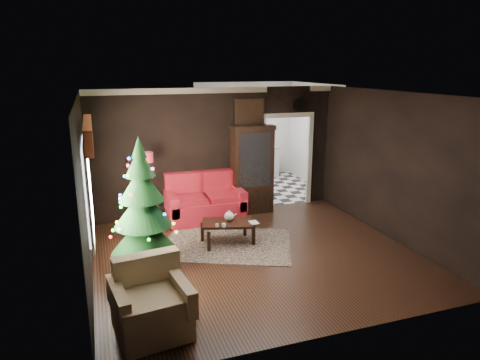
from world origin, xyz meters
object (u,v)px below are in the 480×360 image
object	(u,v)px
curio_cabinet	(252,171)
coffee_table	(227,232)
wall_clock	(299,105)
loveseat	(205,198)
christmas_tree	(142,205)
teapot	(229,216)
floor_lamp	(149,189)
kitchen_table	(256,178)
armchair	(151,299)

from	to	relation	value
curio_cabinet	coffee_table	distance (m)	2.07
wall_clock	curio_cabinet	bearing A→B (deg)	-171.47
loveseat	christmas_tree	bearing A→B (deg)	-130.08
loveseat	teapot	distance (m)	1.36
floor_lamp	wall_clock	bearing A→B (deg)	7.31
christmas_tree	kitchen_table	xyz separation A→B (m)	(3.30, 3.43, -0.68)
floor_lamp	kitchen_table	world-z (taller)	floor_lamp
floor_lamp	kitchen_table	distance (m)	3.46
loveseat	floor_lamp	world-z (taller)	floor_lamp
loveseat	curio_cabinet	world-z (taller)	curio_cabinet
coffee_table	loveseat	bearing A→B (deg)	92.91
christmas_tree	wall_clock	distance (m)	4.62
coffee_table	wall_clock	size ratio (longest dim) A/B	2.91
curio_cabinet	armchair	bearing A→B (deg)	-125.14
teapot	armchair	bearing A→B (deg)	-126.28
armchair	teapot	bearing A→B (deg)	45.88
curio_cabinet	loveseat	bearing A→B (deg)	-169.17
coffee_table	kitchen_table	size ratio (longest dim) A/B	1.24
loveseat	armchair	xyz separation A→B (m)	(-1.66, -3.77, -0.04)
floor_lamp	wall_clock	xyz separation A→B (m)	(3.53, 0.45, 1.55)
floor_lamp	coffee_table	bearing A→B (deg)	-46.90
kitchen_table	floor_lamp	bearing A→B (deg)	-150.25
floor_lamp	coffee_table	xyz separation A→B (m)	(1.25, -1.34, -0.61)
wall_clock	kitchen_table	world-z (taller)	wall_clock
floor_lamp	kitchen_table	xyz separation A→B (m)	(2.98, 1.70, -0.45)
teapot	kitchen_table	world-z (taller)	kitchen_table
curio_cabinet	floor_lamp	bearing A→B (deg)	-173.33
coffee_table	kitchen_table	distance (m)	3.50
armchair	curio_cabinet	bearing A→B (deg)	47.01
loveseat	coffee_table	bearing A→B (deg)	-87.09
teapot	wall_clock	world-z (taller)	wall_clock
armchair	floor_lamp	bearing A→B (deg)	74.83
floor_lamp	teapot	world-z (taller)	floor_lamp
curio_cabinet	christmas_tree	world-z (taller)	christmas_tree
floor_lamp	christmas_tree	bearing A→B (deg)	-100.50
christmas_tree	coffee_table	distance (m)	1.82
curio_cabinet	armchair	world-z (taller)	curio_cabinet
armchair	coffee_table	world-z (taller)	armchair
loveseat	christmas_tree	xyz separation A→B (m)	(-1.50, -1.78, 0.55)
christmas_tree	teapot	xyz separation A→B (m)	(1.61, 0.43, -0.52)
curio_cabinet	wall_clock	xyz separation A→B (m)	(1.20, 0.18, 1.43)
christmas_tree	coffee_table	world-z (taller)	christmas_tree
armchair	wall_clock	distance (m)	6.09
curio_cabinet	teapot	xyz separation A→B (m)	(-1.04, -1.57, -0.42)
coffee_table	teapot	size ratio (longest dim) A/B	4.53
kitchen_table	curio_cabinet	bearing A→B (deg)	-114.44
loveseat	kitchen_table	bearing A→B (deg)	42.51
teapot	wall_clock	xyz separation A→B (m)	(2.24, 1.75, 1.85)
curio_cabinet	coffee_table	xyz separation A→B (m)	(-1.08, -1.61, -0.73)
christmas_tree	curio_cabinet	bearing A→B (deg)	37.08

